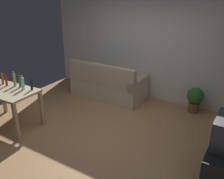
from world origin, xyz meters
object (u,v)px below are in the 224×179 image
Objects in this scene: couch at (107,86)px; bottle_dark at (31,85)px; bottle_clear at (23,83)px; potted_plant at (195,98)px; bottle_amber at (2,79)px; bottle_red at (6,80)px; bottle_squat at (14,80)px; bottle_green at (20,81)px; tv_stand at (224,160)px; desk at (7,95)px.

bottle_dark is at bearing 76.30° from couch.
bottle_clear is (-0.63, -1.99, 0.58)m from couch.
bottle_amber reaches higher than potted_plant.
bottle_clear is (0.44, 0.04, 0.01)m from bottle_red.
bottle_squat reaches higher than couch.
bottle_squat is 1.02× the size of bottle_green.
bottle_squat reaches higher than tv_stand.
bottle_amber is at bearing -173.78° from bottle_dark.
tv_stand is at bearing 7.87° from bottle_red.
bottle_clear reaches higher than potted_plant.
bottle_clear is at bearing 98.21° from tv_stand.
couch is at bearing 76.30° from bottle_dark.
couch is at bearing 64.86° from desk.
desk is at bearing -140.14° from potted_plant.
desk is 2.16× the size of potted_plant.
bottle_green is (-3.73, -0.46, 0.65)m from tv_stand.
bottle_green reaches higher than bottle_clear.
bottle_dark is at bearing 97.45° from tv_stand.
bottle_red reaches higher than bottle_dark.
bottle_amber is at bearing 58.61° from couch.
bottle_red is at bearing -143.27° from potted_plant.
couch is at bearing -171.42° from potted_plant.
couch is 1.64× the size of tv_stand.
bottle_clear is at bearing 1.32° from bottle_amber.
tv_stand is at bearing 153.47° from couch.
bottle_dark is (0.16, 0.07, -0.02)m from bottle_clear.
bottle_amber is 1.02× the size of bottle_dark.
bottle_red is at bearing -174.90° from bottle_clear.
bottle_green is (0.14, 0.01, -0.00)m from bottle_squat.
tv_stand is at bearing 7.84° from desk.
couch is 6.12× the size of bottle_squat.
bottle_squat reaches higher than bottle_red.
desk is 4.27× the size of bottle_green.
bottle_green reaches higher than desk.
bottle_red is 0.17m from bottle_squat.
bottle_red is at bearing -9.39° from bottle_amber.
potted_plant is 2.06× the size of bottle_clear.
bottle_clear is (-2.70, -2.30, 0.55)m from potted_plant.
bottle_clear reaches higher than bottle_amber.
bottle_red is (-1.07, -2.03, 0.56)m from couch.
desk is 0.55m from bottle_dark.
bottle_squat is (-0.92, -1.95, 0.58)m from couch.
bottle_green is (0.29, 0.09, 0.02)m from bottle_red.
couch is 2.17m from bottle_green.
potted_plant is 3.79m from bottle_squat.
bottle_squat is 0.45m from bottle_dark.
couch is 7.79× the size of bottle_dark.
tv_stand is 3.82× the size of bottle_green.
bottle_clear is at bearing -19.05° from bottle_green.
tv_stand is at bearing 6.99° from bottle_squat.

